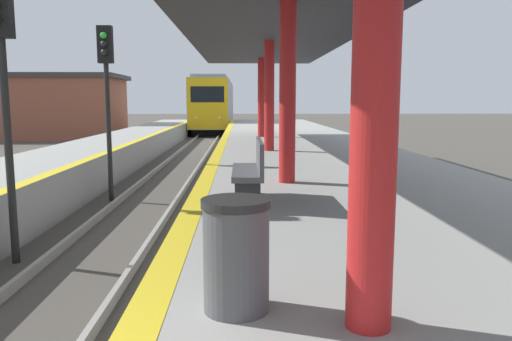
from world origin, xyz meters
The scene contains 7 objects.
train centered at (0.00, 43.14, 2.25)m, with size 2.89×19.40×4.42m.
signal_near centered at (-1.23, 6.52, 3.05)m, with size 0.36×0.31×4.36m.
signal_mid centered at (-1.00, 11.45, 3.05)m, with size 0.36×0.31×4.36m.
station_canopy centered at (3.18, 10.93, 4.32)m, with size 4.78×23.94×3.47m.
trash_bin centered at (2.30, 2.25, 1.45)m, with size 0.49×0.49×0.81m.
bench centered at (2.49, 6.19, 1.52)m, with size 0.44×1.60×0.92m.
station_building centered at (-12.53, 33.29, 2.17)m, with size 13.60×5.83×4.31m.
Camera 1 is at (2.34, -1.18, 2.53)m, focal length 35.00 mm.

